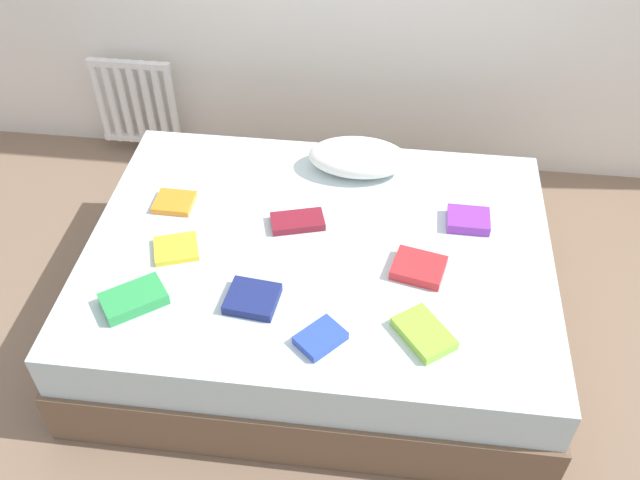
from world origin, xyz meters
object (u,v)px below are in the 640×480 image
object	(u,v)px
textbook_red	(419,268)
textbook_maroon	(298,221)
textbook_orange	(174,202)
textbook_lime	(424,333)
textbook_yellow	(176,249)
bed	(319,285)
pillow	(358,157)
textbook_blue	(320,338)
textbook_navy	(252,299)
textbook_green	(134,299)
textbook_purple	(468,220)
radiator	(136,103)

from	to	relation	value
textbook_red	textbook_maroon	bearing A→B (deg)	170.29
textbook_orange	textbook_red	distance (m)	1.13
textbook_orange	textbook_red	xyz separation A→B (m)	(1.10, -0.29, 0.01)
textbook_red	textbook_lime	bearing A→B (deg)	-72.71
textbook_yellow	textbook_maroon	distance (m)	0.53
bed	textbook_lime	distance (m)	0.68
textbook_red	textbook_orange	bearing A→B (deg)	178.40
pillow	textbook_blue	distance (m)	1.04
textbook_orange	textbook_yellow	world-z (taller)	textbook_orange
pillow	textbook_red	distance (m)	0.71
textbook_red	textbook_navy	xyz separation A→B (m)	(-0.64, -0.24, -0.00)
textbook_green	textbook_navy	world-z (taller)	textbook_green
textbook_red	textbook_purple	distance (m)	0.38
textbook_green	textbook_lime	size ratio (longest dim) A/B	1.07
bed	textbook_green	bearing A→B (deg)	-148.51
textbook_red	radiator	bearing A→B (deg)	154.36
textbook_red	textbook_lime	world-z (taller)	textbook_red
textbook_green	textbook_orange	world-z (taller)	textbook_green
textbook_green	textbook_red	xyz separation A→B (m)	(1.09, 0.31, -0.00)
textbook_navy	textbook_purple	distance (m)	1.02
textbook_yellow	textbook_lime	size ratio (longest dim) A/B	0.80
textbook_red	textbook_lime	distance (m)	0.34
textbook_purple	textbook_blue	distance (m)	0.91
textbook_green	textbook_maroon	size ratio (longest dim) A/B	1.05
radiator	textbook_yellow	world-z (taller)	radiator
bed	textbook_green	distance (m)	0.83
textbook_navy	textbook_blue	xyz separation A→B (m)	(0.29, -0.16, -0.00)
textbook_green	textbook_maroon	xyz separation A→B (m)	(0.56, 0.53, -0.01)
textbook_navy	textbook_maroon	bearing A→B (deg)	82.86
textbook_maroon	radiator	bearing A→B (deg)	119.24
bed	textbook_blue	size ratio (longest dim) A/B	11.67
pillow	textbook_maroon	world-z (taller)	pillow
radiator	textbook_yellow	xyz separation A→B (m)	(0.63, -1.31, 0.16)
textbook_green	radiator	bearing A→B (deg)	71.54
textbook_orange	textbook_lime	size ratio (longest dim) A/B	0.75
textbook_yellow	textbook_red	distance (m)	1.01
textbook_navy	textbook_purple	bearing A→B (deg)	39.52
textbook_maroon	textbook_blue	xyz separation A→B (m)	(0.18, -0.62, 0.00)
textbook_maroon	textbook_lime	distance (m)	0.79
textbook_orange	textbook_lime	distance (m)	1.28
textbook_red	textbook_navy	bearing A→B (deg)	-146.06
radiator	textbook_navy	xyz separation A→B (m)	(1.00, -1.55, 0.17)
radiator	textbook_navy	distance (m)	1.85
radiator	pillow	bearing A→B (deg)	-26.51
textbook_orange	textbook_blue	xyz separation A→B (m)	(0.75, -0.69, 0.00)
textbook_maroon	textbook_green	bearing A→B (deg)	-153.36
textbook_yellow	textbook_red	size ratio (longest dim) A/B	0.88
textbook_navy	textbook_purple	size ratio (longest dim) A/B	1.07
textbook_yellow	textbook_orange	bearing A→B (deg)	87.71
bed	radiator	xyz separation A→B (m)	(-1.21, 1.20, 0.10)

